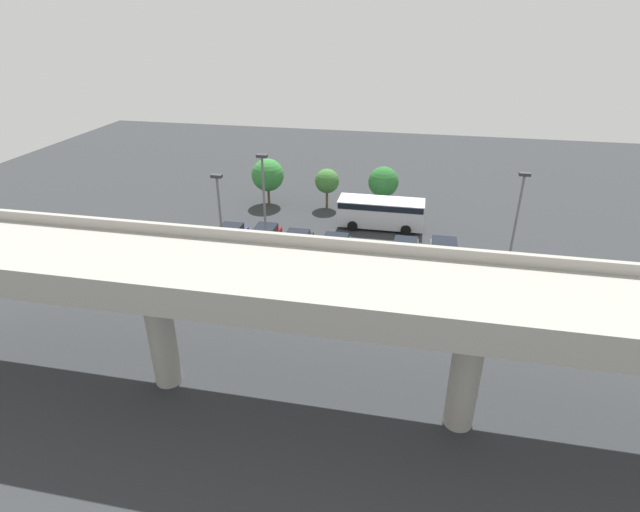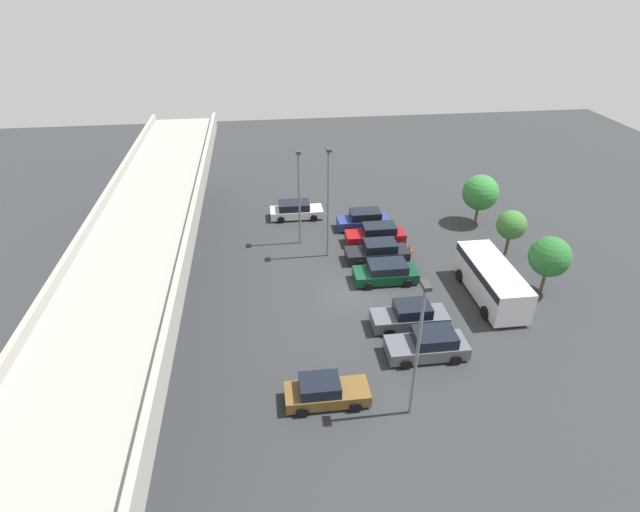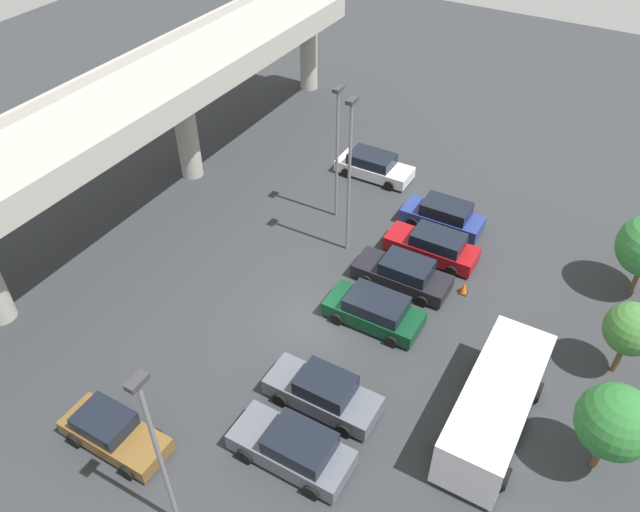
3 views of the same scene
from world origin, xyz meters
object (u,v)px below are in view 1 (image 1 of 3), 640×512
parked_car_2 (405,253)px  tree_front_right (268,175)px  parked_car_1 (444,255)px  tree_front_centre (327,181)px  parked_car_3 (334,249)px  parked_car_6 (229,238)px  lamp_post_mid_lot (221,223)px  parked_car_5 (264,239)px  parked_car_4 (296,245)px  parked_car_7 (162,269)px  lamp_post_near_aisle (265,208)px  tree_front_left (383,182)px  traffic_cone (293,234)px  lamp_post_by_overpass (516,222)px  parked_car_0 (493,306)px  shuttle_bus (381,211)px

parked_car_2 → tree_front_right: tree_front_right is taller
parked_car_1 → tree_front_right: (16.49, -9.71, 2.14)m
parked_car_2 → tree_front_right: 17.08m
tree_front_centre → parked_car_3: bearing=103.9°
parked_car_6 → lamp_post_mid_lot: (-2.00, 5.77, 3.86)m
parked_car_1 → parked_car_5: size_ratio=0.98×
parked_car_4 → parked_car_6: parked_car_6 is taller
parked_car_7 → lamp_post_near_aisle: bearing=-74.9°
tree_front_centre → parked_car_6: bearing=60.0°
parked_car_1 → parked_car_5: 13.99m
parked_car_1 → lamp_post_near_aisle: size_ratio=0.54×
tree_front_left → traffic_cone: tree_front_left is taller
parked_car_1 → parked_car_3: bearing=-85.9°
parked_car_5 → tree_front_right: 10.24m
parked_car_2 → parked_car_4: size_ratio=0.99×
lamp_post_by_overpass → tree_front_centre: size_ratio=2.11×
parked_car_5 → parked_car_7: size_ratio=1.03×
parked_car_3 → lamp_post_by_overpass: 13.06m
parked_car_6 → parked_car_4: bearing=90.1°
parked_car_2 → tree_front_left: size_ratio=1.14×
tree_front_right → parked_car_3: bearing=129.0°
parked_car_1 → lamp_post_by_overpass: (-4.17, 2.26, 3.91)m
parked_car_0 → parked_car_3: size_ratio=0.97×
parked_car_0 → tree_front_left: 18.72m
parked_car_4 → parked_car_5: bearing=-100.0°
parked_car_2 → lamp_post_near_aisle: size_ratio=0.55×
parked_car_2 → traffic_cone: (9.35, -2.74, -0.44)m
parked_car_5 → parked_car_7: 8.36m
parked_car_3 → traffic_cone: parked_car_3 is taller
parked_car_6 → tree_front_centre: tree_front_centre is taller
parked_car_6 → tree_front_left: size_ratio=1.06×
parked_car_2 → lamp_post_mid_lot: (11.90, 5.94, 3.89)m
parked_car_4 → tree_front_right: (5.27, -10.18, 2.19)m
parked_car_3 → tree_front_centre: bearing=-166.1°
parked_car_3 → parked_car_7: (11.39, 5.64, -0.01)m
parked_car_4 → lamp_post_near_aisle: size_ratio=0.55×
parked_car_0 → parked_car_4: (14.09, -6.06, 0.02)m
parked_car_4 → parked_car_6: bearing=-89.9°
lamp_post_mid_lot → tree_front_right: lamp_post_mid_lot is taller
parked_car_2 → shuttle_bus: bearing=-159.1°
parked_car_6 → lamp_post_by_overpass: size_ratio=0.56×
parked_car_1 → parked_car_6: 16.72m
parked_car_4 → tree_front_centre: bearing=177.4°
parked_car_6 → lamp_post_by_overpass: (-20.88, 1.78, 3.90)m
parked_car_1 → parked_car_5: parked_car_1 is taller
parked_car_4 → tree_front_right: 11.67m
tree_front_centre → parked_car_0: bearing=129.7°
parked_car_1 → lamp_post_near_aisle: 13.76m
parked_car_6 → tree_front_right: bearing=178.7°
tree_front_right → traffic_cone: bearing=120.6°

